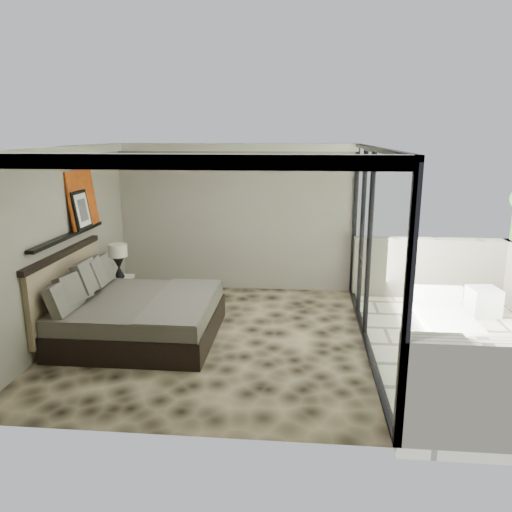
# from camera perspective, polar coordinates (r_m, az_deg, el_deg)

# --- Properties ---
(floor) EXTENTS (5.00, 5.00, 0.00)m
(floor) POSITION_cam_1_polar(r_m,az_deg,el_deg) (7.60, -4.80, -9.29)
(floor) COLOR black
(floor) RESTS_ON ground
(ceiling) EXTENTS (4.50, 5.00, 0.02)m
(ceiling) POSITION_cam_1_polar(r_m,az_deg,el_deg) (6.99, -5.26, 12.24)
(ceiling) COLOR silver
(ceiling) RESTS_ON back_wall
(back_wall) EXTENTS (4.50, 0.02, 2.80)m
(back_wall) POSITION_cam_1_polar(r_m,az_deg,el_deg) (9.58, -2.35, 4.34)
(back_wall) COLOR gray
(back_wall) RESTS_ON floor
(left_wall) EXTENTS (0.02, 5.00, 2.80)m
(left_wall) POSITION_cam_1_polar(r_m,az_deg,el_deg) (7.88, -21.26, 1.34)
(left_wall) COLOR gray
(left_wall) RESTS_ON floor
(glass_wall) EXTENTS (0.08, 5.00, 2.80)m
(glass_wall) POSITION_cam_1_polar(r_m,az_deg,el_deg) (7.12, 13.10, 0.67)
(glass_wall) COLOR white
(glass_wall) RESTS_ON floor
(terrace_slab) EXTENTS (3.00, 5.00, 0.12)m
(terrace_slab) POSITION_cam_1_polar(r_m,az_deg,el_deg) (7.91, 23.50, -9.97)
(terrace_slab) COLOR silver
(terrace_slab) RESTS_ON ground
(picture_ledge) EXTENTS (0.12, 2.20, 0.05)m
(picture_ledge) POSITION_cam_1_polar(r_m,az_deg,el_deg) (7.92, -20.62, 2.19)
(picture_ledge) COLOR black
(picture_ledge) RESTS_ON left_wall
(bed) EXTENTS (2.26, 2.18, 1.25)m
(bed) POSITION_cam_1_polar(r_m,az_deg,el_deg) (7.69, -13.79, -6.45)
(bed) COLOR black
(bed) RESTS_ON floor
(nightstand) EXTENTS (0.54, 0.54, 0.47)m
(nightstand) POSITION_cam_1_polar(r_m,az_deg,el_deg) (9.18, -15.45, -4.06)
(nightstand) COLOR black
(nightstand) RESTS_ON floor
(table_lamp) EXTENTS (0.32, 0.32, 0.59)m
(table_lamp) POSITION_cam_1_polar(r_m,az_deg,el_deg) (9.03, -15.47, -0.01)
(table_lamp) COLOR black
(table_lamp) RESTS_ON nightstand
(abstract_canvas) EXTENTS (0.13, 0.90, 0.90)m
(abstract_canvas) POSITION_cam_1_polar(r_m,az_deg,el_deg) (8.38, -19.25, 6.19)
(abstract_canvas) COLOR #A1470D
(abstract_canvas) RESTS_ON picture_ledge
(framed_print) EXTENTS (0.11, 0.50, 0.60)m
(framed_print) POSITION_cam_1_polar(r_m,az_deg,el_deg) (8.22, -19.32, 5.00)
(framed_print) COLOR black
(framed_print) RESTS_ON picture_ledge
(ottoman) EXTENTS (0.51, 0.51, 0.47)m
(ottoman) POSITION_cam_1_polar(r_m,az_deg,el_deg) (9.24, 24.54, -4.75)
(ottoman) COLOR silver
(ottoman) RESTS_ON terrace_slab
(lounger) EXTENTS (0.81, 1.61, 0.63)m
(lounger) POSITION_cam_1_polar(r_m,az_deg,el_deg) (7.93, 21.01, -7.68)
(lounger) COLOR white
(lounger) RESTS_ON terrace_slab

